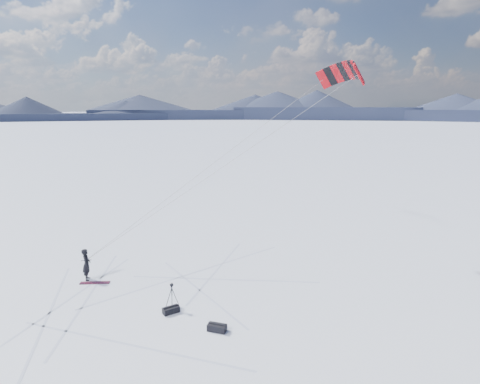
{
  "coord_description": "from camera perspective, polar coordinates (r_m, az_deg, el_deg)",
  "views": [
    {
      "loc": [
        3.46,
        -18.24,
        9.36
      ],
      "look_at": [
        5.02,
        4.54,
        4.53
      ],
      "focal_mm": 30.0,
      "sensor_mm": 36.0,
      "label": 1
    }
  ],
  "objects": [
    {
      "name": "power_kite",
      "position": [
        25.44,
        14.3,
        15.79
      ],
      "size": [
        15.91,
        5.28,
        10.94
      ],
      "color": "#AE0810",
      "rests_on": "ground"
    },
    {
      "name": "horizon_hills",
      "position": [
        19.14,
        -14.23,
        -2.47
      ],
      "size": [
        704.0,
        704.0,
        10.64
      ],
      "color": "black",
      "rests_on": "ground"
    },
    {
      "name": "gear_bag_b",
      "position": [
        18.07,
        -3.3,
        -18.68
      ],
      "size": [
        0.88,
        0.65,
        0.36
      ],
      "rotation": [
        0.0,
        0.0,
        -0.38
      ],
      "color": "black",
      "rests_on": "ground"
    },
    {
      "name": "snow_tracks",
      "position": [
        20.3,
        -15.05,
        -15.94
      ],
      "size": [
        17.62,
        14.39,
        0.01
      ],
      "color": "#B0B9D7",
      "rests_on": "ground"
    },
    {
      "name": "ground",
      "position": [
        20.79,
        -13.55,
        -15.17
      ],
      "size": [
        1800.0,
        1800.0,
        0.0
      ],
      "primitive_type": "plane",
      "color": "white"
    },
    {
      "name": "snowboard",
      "position": [
        23.69,
        -19.94,
        -12.04
      ],
      "size": [
        1.59,
        0.31,
        0.04
      ],
      "primitive_type": "cube",
      "rotation": [
        0.0,
        0.0,
        -0.01
      ],
      "color": "maroon",
      "rests_on": "ground"
    },
    {
      "name": "tripod",
      "position": [
        19.67,
        -9.66,
        -13.93
      ],
      "size": [
        0.69,
        0.62,
        1.29
      ],
      "rotation": [
        0.0,
        0.0,
        0.59
      ],
      "color": "black",
      "rests_on": "ground"
    },
    {
      "name": "gear_bag_a",
      "position": [
        19.65,
        -9.79,
        -16.19
      ],
      "size": [
        0.84,
        0.69,
        0.34
      ],
      "rotation": [
        0.0,
        0.0,
        0.51
      ],
      "color": "black",
      "rests_on": "ground"
    },
    {
      "name": "snowkiter",
      "position": [
        24.3,
        -20.84,
        -11.54
      ],
      "size": [
        0.55,
        0.72,
        1.78
      ],
      "primitive_type": "imported",
      "rotation": [
        0.0,
        0.0,
        1.77
      ],
      "color": "black",
      "rests_on": "ground"
    }
  ]
}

